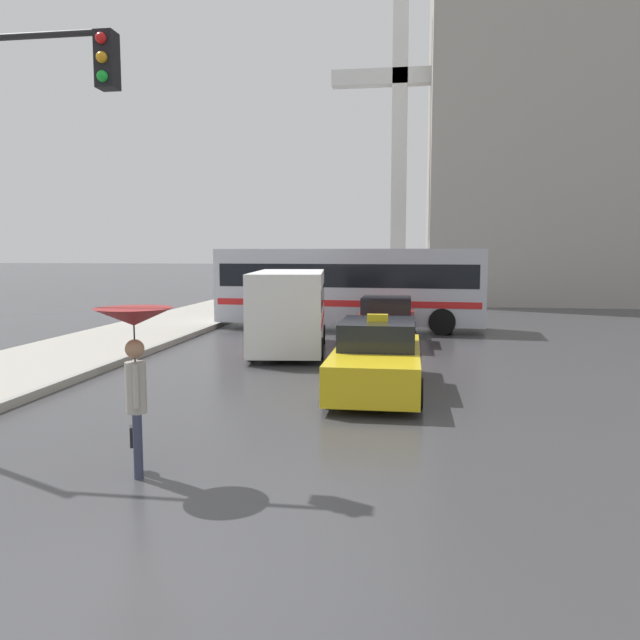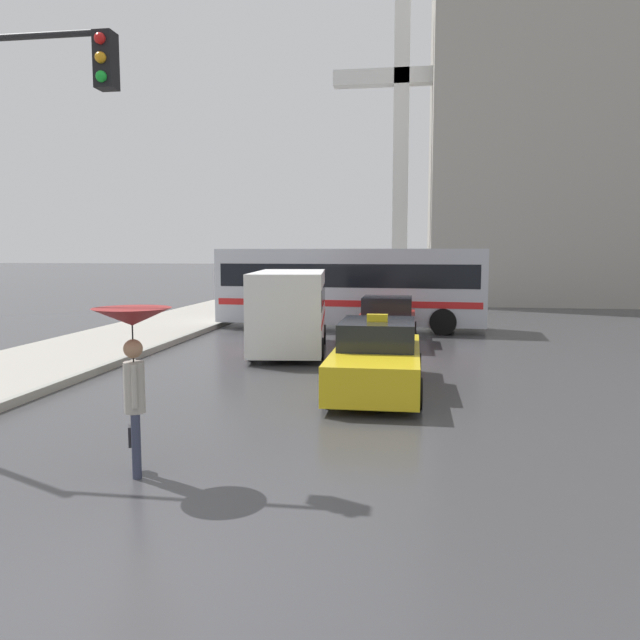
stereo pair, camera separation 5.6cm
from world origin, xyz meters
TOP-DOWN VIEW (x-y plane):
  - ground_plane at (0.00, 0.00)m, footprint 300.00×300.00m
  - taxi at (1.98, 8.55)m, footprint 1.91×4.77m
  - sedan_red at (1.89, 15.57)m, footprint 1.91×4.09m
  - ambulance_van at (-0.92, 13.45)m, footprint 2.61×5.30m
  - city_bus at (0.31, 19.32)m, footprint 10.38×3.24m
  - pedestrian_with_umbrella at (-0.88, 2.87)m, footprint 1.02×1.02m
  - building_tower_near at (10.81, 34.85)m, footprint 14.37×10.26m
  - monument_cross at (1.84, 33.47)m, footprint 8.07×0.90m

SIDE VIEW (x-z plane):
  - ground_plane at x=0.00m, z-range 0.00..0.00m
  - taxi at x=1.98m, z-range -0.14..1.51m
  - sedan_red at x=1.89m, z-range -0.07..1.45m
  - ambulance_van at x=-0.92m, z-range 0.13..2.53m
  - city_bus at x=0.31m, z-range 0.17..3.26m
  - pedestrian_with_umbrella at x=-0.88m, z-range 0.69..2.94m
  - monument_cross at x=1.84m, z-range 1.23..19.57m
  - building_tower_near at x=10.81m, z-range 0.00..26.04m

